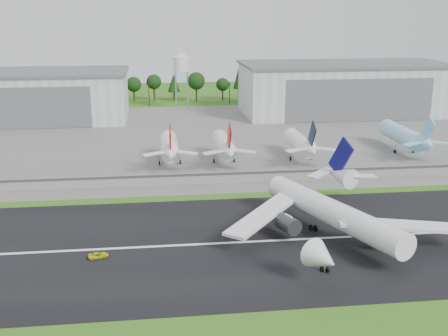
{
  "coord_description": "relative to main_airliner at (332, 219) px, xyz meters",
  "views": [
    {
      "loc": [
        -19.03,
        -105.13,
        50.36
      ],
      "look_at": [
        -0.98,
        40.0,
        9.0
      ],
      "focal_mm": 45.0,
      "sensor_mm": 36.0,
      "label": 1
    }
  ],
  "objects": [
    {
      "name": "parked_jet_skyblue",
      "position": [
        50.5,
        72.01,
        1.55
      ],
      "size": [
        7.36,
        37.29,
        17.02
      ],
      "color": "#91D4FB",
      "rests_on": "ground"
    },
    {
      "name": "ground",
      "position": [
        -19.86,
        -9.6,
        -4.89
      ],
      "size": [
        600.0,
        600.0,
        0.0
      ],
      "primitive_type": "plane",
      "color": "#246918",
      "rests_on": "ground"
    },
    {
      "name": "apron",
      "position": [
        -19.86,
        110.4,
        -4.84
      ],
      "size": [
        320.0,
        150.0,
        0.1
      ],
      "primitive_type": "cube",
      "color": "slate",
      "rests_on": "ground"
    },
    {
      "name": "runway_centerline",
      "position": [
        -19.86,
        0.4,
        -4.78
      ],
      "size": [
        220.0,
        1.0,
        0.02
      ],
      "primitive_type": "cube",
      "color": "white",
      "rests_on": "runway"
    },
    {
      "name": "main_airliner",
      "position": [
        0.0,
        0.0,
        0.0
      ],
      "size": [
        53.23,
        57.2,
        18.17
      ],
      "rotation": [
        0.0,
        0.0,
        3.52
      ],
      "color": "white",
      "rests_on": "runway"
    },
    {
      "name": "ground_vehicle",
      "position": [
        -51.76,
        -4.01,
        -4.21
      ],
      "size": [
        4.6,
        3.04,
        1.17
      ],
      "primitive_type": "imported",
      "rotation": [
        0.0,
        0.0,
        1.85
      ],
      "color": "#D0CE18",
      "rests_on": "runway"
    },
    {
      "name": "blast_fence",
      "position": [
        -19.86,
        45.39,
        -3.09
      ],
      "size": [
        240.0,
        0.61,
        3.5
      ],
      "color": "gray",
      "rests_on": "ground"
    },
    {
      "name": "hangar_east",
      "position": [
        55.14,
        155.32,
        7.73
      ],
      "size": [
        102.0,
        47.0,
        25.2
      ],
      "color": "silver",
      "rests_on": "ground"
    },
    {
      "name": "parked_jet_red_a",
      "position": [
        -34.55,
        66.98,
        1.38
      ],
      "size": [
        7.36,
        31.29,
        16.79
      ],
      "color": "white",
      "rests_on": "ground"
    },
    {
      "name": "water_tower",
      "position": [
        -24.86,
        175.4,
        19.66
      ],
      "size": [
        8.4,
        8.4,
        29.4
      ],
      "color": "#99999E",
      "rests_on": "ground"
    },
    {
      "name": "parked_jet_navy",
      "position": [
        10.53,
        66.96,
        1.22
      ],
      "size": [
        7.36,
        31.29,
        16.62
      ],
      "color": "white",
      "rests_on": "ground"
    },
    {
      "name": "parked_jet_red_b",
      "position": [
        -16.09,
        66.97,
        1.27
      ],
      "size": [
        7.36,
        31.29,
        16.67
      ],
      "color": "white",
      "rests_on": "ground"
    },
    {
      "name": "utility_poles",
      "position": [
        -19.86,
        190.4,
        -4.89
      ],
      "size": [
        230.0,
        3.0,
        12.0
      ],
      "primitive_type": null,
      "color": "black",
      "rests_on": "ground"
    },
    {
      "name": "runway",
      "position": [
        -19.86,
        0.4,
        -4.84
      ],
      "size": [
        320.0,
        60.0,
        0.1
      ],
      "primitive_type": "cube",
      "color": "black",
      "rests_on": "ground"
    },
    {
      "name": "treeline",
      "position": [
        -19.86,
        205.4,
        -4.89
      ],
      "size": [
        320.0,
        16.0,
        22.0
      ],
      "primitive_type": null,
      "color": "black",
      "rests_on": "ground"
    },
    {
      "name": "hangar_west",
      "position": [
        -99.86,
        155.32,
        6.74
      ],
      "size": [
        97.0,
        44.0,
        23.2
      ],
      "color": "silver",
      "rests_on": "ground"
    }
  ]
}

